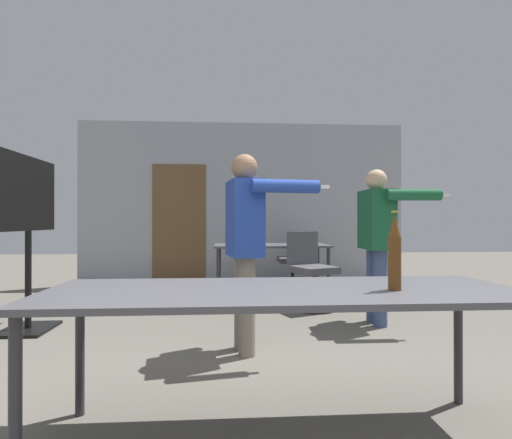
{
  "coord_description": "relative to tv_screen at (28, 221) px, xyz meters",
  "views": [
    {
      "loc": [
        -0.25,
        -1.5,
        1.08
      ],
      "look_at": [
        0.01,
        2.33,
        1.1
      ],
      "focal_mm": 28.0,
      "sensor_mm": 36.0,
      "label": 1
    }
  ],
  "objects": [
    {
      "name": "conference_table_far",
      "position": [
        2.59,
        1.59,
        -0.41
      ],
      "size": [
        1.62,
        0.76,
        0.75
      ],
      "color": "#4C4C51",
      "rests_on": "ground_plane"
    },
    {
      "name": "office_chair_near_pushed",
      "position": [
        3.0,
        0.8,
        -0.63
      ],
      "size": [
        0.62,
        0.65,
        0.95
      ],
      "rotation": [
        0.0,
        0.0,
        3.54
      ],
      "color": "black",
      "rests_on": "ground_plane"
    },
    {
      "name": "office_chair_far_left",
      "position": [
        3.08,
        2.28,
        -0.65
      ],
      "size": [
        0.55,
        0.52,
        0.92
      ],
      "rotation": [
        0.0,
        0.0,
        1.58
      ],
      "color": "black",
      "rests_on": "ground_plane"
    },
    {
      "name": "conference_table_near",
      "position": [
        2.25,
        -2.14,
        -0.39
      ],
      "size": [
        2.32,
        0.8,
        0.75
      ],
      "color": "#4C4C51",
      "rests_on": "ground_plane"
    },
    {
      "name": "beer_bottle",
      "position": [
        2.79,
        -2.21,
        -0.15
      ],
      "size": [
        0.06,
        0.06,
        0.38
      ],
      "color": "#563314",
      "rests_on": "conference_table_near"
    },
    {
      "name": "person_far_watching",
      "position": [
        3.55,
        0.02,
        -0.11
      ],
      "size": [
        0.76,
        0.7,
        1.63
      ],
      "rotation": [
        0.0,
        0.0,
        -1.58
      ],
      "color": "#3D4C75",
      "rests_on": "ground_plane"
    },
    {
      "name": "back_wall",
      "position": [
        2.21,
        2.81,
        0.3
      ],
      "size": [
        5.58,
        0.12,
        2.78
      ],
      "color": "#A3A8B2",
      "rests_on": "ground_plane"
    },
    {
      "name": "person_right_polo",
      "position": [
        2.13,
        -0.79,
        -0.1
      ],
      "size": [
        0.83,
        0.64,
        1.64
      ],
      "rotation": [
        0.0,
        0.0,
        -1.4
      ],
      "color": "slate",
      "rests_on": "ground_plane"
    },
    {
      "name": "tv_screen",
      "position": [
        0.0,
        0.0,
        0.0
      ],
      "size": [
        0.44,
        1.08,
        1.73
      ],
      "rotation": [
        0.0,
        0.0,
        1.57
      ],
      "color": "black",
      "rests_on": "ground_plane"
    }
  ]
}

